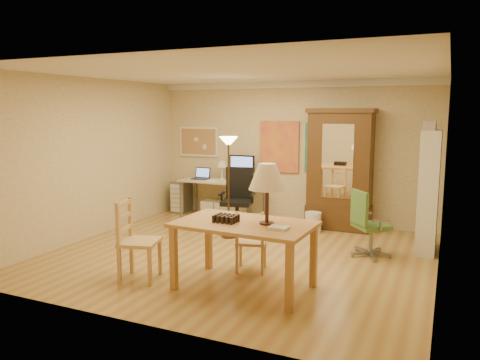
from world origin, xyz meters
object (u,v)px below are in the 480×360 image
at_px(bookshelf, 429,192).
at_px(dining_table, 252,210).
at_px(office_chair_black, 237,214).
at_px(armoire, 340,177).
at_px(office_chair_green, 369,239).
at_px(computer_desk, 224,195).

bearing_deg(bookshelf, dining_table, -126.42).
bearing_deg(office_chair_black, bookshelf, 0.50).
relative_size(dining_table, armoire, 0.77).
distance_m(office_chair_green, armoire, 1.82).
relative_size(office_chair_green, bookshelf, 0.53).
xyz_separation_m(dining_table, armoire, (0.31, 3.39, -0.02)).
distance_m(computer_desk, office_chair_black, 1.07).
xyz_separation_m(office_chair_black, office_chair_green, (2.42, -0.59, -0.04)).
distance_m(dining_table, computer_desk, 3.90).
xyz_separation_m(dining_table, computer_desk, (-1.99, 3.31, -0.51)).
relative_size(office_chair_black, bookshelf, 0.60).
relative_size(computer_desk, office_chair_green, 1.68).
height_order(office_chair_green, bookshelf, bookshelf).
bearing_deg(office_chair_black, computer_desk, 128.79).
height_order(computer_desk, bookshelf, bookshelf).
bearing_deg(computer_desk, office_chair_green, -24.72).
bearing_deg(dining_table, bookshelf, 53.58).
bearing_deg(armoire, computer_desk, -178.00).
bearing_deg(computer_desk, dining_table, -58.98).
bearing_deg(armoire, dining_table, -95.27).
distance_m(office_chair_black, armoire, 1.99).
height_order(computer_desk, office_chair_green, computer_desk).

